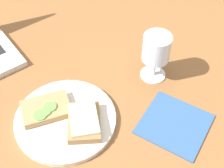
{
  "coord_description": "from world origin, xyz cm",
  "views": [
    {
      "loc": [
        -24.81,
        -47.8,
        67.03
      ],
      "look_at": [
        6.65,
        -6.17,
        8.0
      ],
      "focal_mm": 50.0,
      "sensor_mm": 36.0,
      "label": 1
    }
  ],
  "objects": [
    {
      "name": "sandwich_with_cucumber",
      "position": [
        -9.91,
        -1.03,
        5.35
      ],
      "size": [
        13.58,
        11.07,
        2.26
      ],
      "color": "#A88456",
      "rests_on": "plate"
    },
    {
      "name": "napkin",
      "position": [
        13.57,
        -22.52,
        3.2
      ],
      "size": [
        19.79,
        20.01,
        0.4
      ],
      "primitive_type": "cube",
      "rotation": [
        0.0,
        0.0,
        0.38
      ],
      "color": "#33598C",
      "rests_on": "wooden_table"
    },
    {
      "name": "wooden_table",
      "position": [
        0.0,
        0.0,
        1.5
      ],
      "size": [
        140.0,
        140.0,
        3.0
      ],
      "primitive_type": "cube",
      "color": "brown",
      "rests_on": "ground"
    },
    {
      "name": "sandwich_with_cheese",
      "position": [
        -4.56,
        -10.01,
        5.72
      ],
      "size": [
        12.4,
        13.34,
        2.91
      ],
      "color": "#937047",
      "rests_on": "plate"
    },
    {
      "name": "wine_glass",
      "position": [
        20.52,
        -6.86,
        12.53
      ],
      "size": [
        7.36,
        7.36,
        13.85
      ],
      "color": "white",
      "rests_on": "wooden_table"
    },
    {
      "name": "plate",
      "position": [
        -7.21,
        -5.48,
        3.68
      ],
      "size": [
        24.99,
        24.99,
        1.36
      ],
      "primitive_type": "cylinder",
      "color": "silver",
      "rests_on": "wooden_table"
    }
  ]
}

